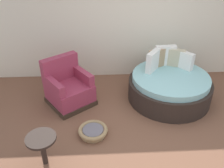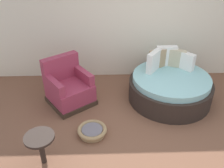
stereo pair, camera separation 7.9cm
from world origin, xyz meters
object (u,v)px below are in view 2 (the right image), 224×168
object	(u,v)px
round_daybed	(170,86)
pet_basket	(92,131)
side_table	(40,141)
red_armchair	(69,88)

from	to	relation	value
round_daybed	pet_basket	bearing A→B (deg)	-146.32
side_table	round_daybed	bearing A→B (deg)	35.42
pet_basket	side_table	world-z (taller)	side_table
round_daybed	side_table	xyz separation A→B (m)	(-2.28, -1.62, 0.13)
round_daybed	pet_basket	distance (m)	1.90
pet_basket	side_table	bearing A→B (deg)	-141.01
side_table	pet_basket	bearing A→B (deg)	38.99
red_armchair	pet_basket	xyz separation A→B (m)	(0.50, -0.99, -0.26)
red_armchair	side_table	distance (m)	1.58
pet_basket	red_armchair	bearing A→B (deg)	116.91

